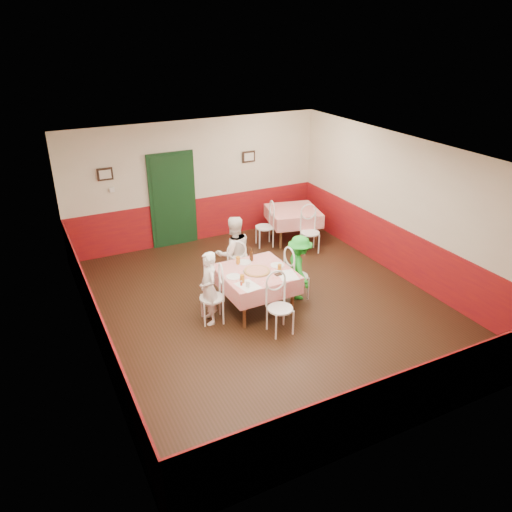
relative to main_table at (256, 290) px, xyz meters
name	(u,v)px	position (x,y,z in m)	size (l,w,h in m)	color
floor	(267,306)	(0.22, -0.02, -0.38)	(7.00, 7.00, 0.00)	black
ceiling	(269,154)	(0.22, -0.02, 2.42)	(7.00, 7.00, 0.00)	white
back_wall	(196,182)	(0.22, 3.48, 1.02)	(6.00, 0.10, 2.80)	beige
front_wall	(412,342)	(0.22, -3.52, 1.02)	(6.00, 0.10, 2.80)	beige
left_wall	(87,271)	(-2.78, -0.02, 1.02)	(0.10, 7.00, 2.80)	beige
right_wall	(404,209)	(3.22, -0.02, 1.02)	(0.10, 7.00, 2.80)	beige
wainscot_back	(199,219)	(0.22, 3.46, 0.12)	(6.00, 0.03, 1.00)	maroon
wainscot_front	(401,403)	(0.22, -3.51, 0.12)	(6.00, 0.03, 1.00)	maroon
wainscot_left	(97,323)	(-2.76, -0.02, 0.12)	(0.03, 7.00, 1.00)	maroon
wainscot_right	(398,251)	(3.21, -0.02, 0.12)	(0.03, 7.00, 1.00)	maroon
door	(173,201)	(-0.38, 3.43, 0.68)	(0.96, 0.06, 2.10)	black
picture_left	(105,174)	(-1.78, 3.43, 1.48)	(0.32, 0.03, 0.26)	black
picture_right	(249,157)	(1.52, 3.43, 1.48)	(0.32, 0.03, 0.26)	black
thermostat	(112,190)	(-1.68, 3.43, 1.12)	(0.10, 0.03, 0.10)	white
main_table	(256,290)	(0.00, 0.00, 0.00)	(1.22, 1.22, 0.77)	red
second_table	(293,225)	(2.19, 2.43, 0.00)	(1.12, 1.12, 0.77)	red
chair_left	(212,298)	(-0.85, -0.02, 0.08)	(0.42, 0.42, 0.90)	white
chair_right	(297,276)	(0.85, 0.02, 0.08)	(0.42, 0.42, 0.90)	white
chair_far	(235,268)	(-0.02, 0.85, 0.08)	(0.42, 0.42, 0.90)	white
chair_near	(280,309)	(0.02, -0.85, 0.08)	(0.42, 0.42, 0.90)	white
chair_second_a	(265,227)	(1.44, 2.43, 0.08)	(0.42, 0.42, 0.90)	white
chair_second_b	(310,233)	(2.19, 1.68, 0.08)	(0.42, 0.42, 0.90)	white
pizza	(257,271)	(0.00, -0.03, 0.40)	(0.45, 0.45, 0.03)	#B74723
plate_left	(233,277)	(-0.45, -0.03, 0.39)	(0.25, 0.25, 0.01)	white
plate_right	(277,265)	(0.43, 0.02, 0.39)	(0.25, 0.25, 0.01)	white
plate_far	(244,262)	(-0.04, 0.40, 0.39)	(0.25, 0.25, 0.01)	white
glass_a	(242,279)	(-0.39, -0.28, 0.45)	(0.07, 0.07, 0.14)	#BF7219
glass_b	(280,268)	(0.36, -0.19, 0.45)	(0.07, 0.07, 0.13)	#BF7219
glass_c	(238,260)	(-0.16, 0.40, 0.45)	(0.07, 0.07, 0.14)	#BF7219
beer_bottle	(251,255)	(0.11, 0.41, 0.50)	(0.06, 0.06, 0.23)	#381C0A
shaker_a	(247,285)	(-0.39, -0.45, 0.43)	(0.04, 0.04, 0.09)	silver
shaker_b	(249,285)	(-0.37, -0.48, 0.43)	(0.04, 0.04, 0.09)	silver
shaker_c	(241,283)	(-0.45, -0.36, 0.43)	(0.04, 0.04, 0.09)	#B23319
menu_left	(248,286)	(-0.36, -0.42, 0.39)	(0.30, 0.40, 0.00)	white
menu_right	(288,275)	(0.41, -0.39, 0.39)	(0.30, 0.40, 0.00)	white
wallet	(278,274)	(0.28, -0.30, 0.40)	(0.11, 0.09, 0.02)	black
diner_left	(209,288)	(-0.90, -0.02, 0.28)	(0.47, 0.31, 1.30)	gray
diner_far	(234,253)	(-0.02, 0.90, 0.36)	(0.71, 0.56, 1.47)	gray
diner_right	(299,268)	(0.90, 0.02, 0.24)	(0.80, 0.46, 1.24)	gray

